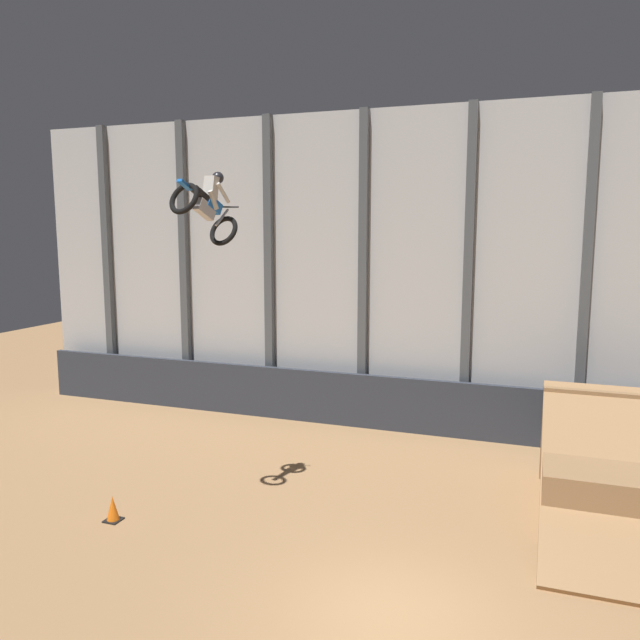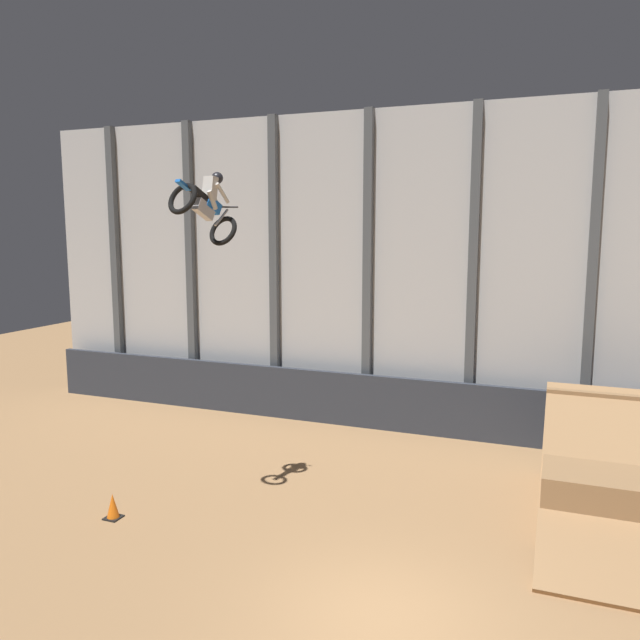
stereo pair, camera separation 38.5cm
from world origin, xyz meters
The scene contains 6 objects.
ground_plane centered at (0.00, 0.00, 0.00)m, with size 60.00×60.00×0.00m, color #9E754C.
arena_back_wall centered at (0.00, 10.41, 5.16)m, with size 32.00×0.40×10.32m.
lower_barrier centered at (0.00, 9.75, 0.89)m, with size 31.36×0.20×1.79m.
dirt_ramp centered at (3.95, 5.70, 0.88)m, with size 3.19×5.96×2.65m.
rider_bike_solo centered at (-4.68, 2.48, 7.01)m, with size 1.04×1.79×1.67m.
traffic_cone_near_ramp centered at (-6.66, 1.38, 0.28)m, with size 0.36×0.36×0.58m.
Camera 2 is at (2.54, -9.38, 6.50)m, focal length 35.00 mm.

